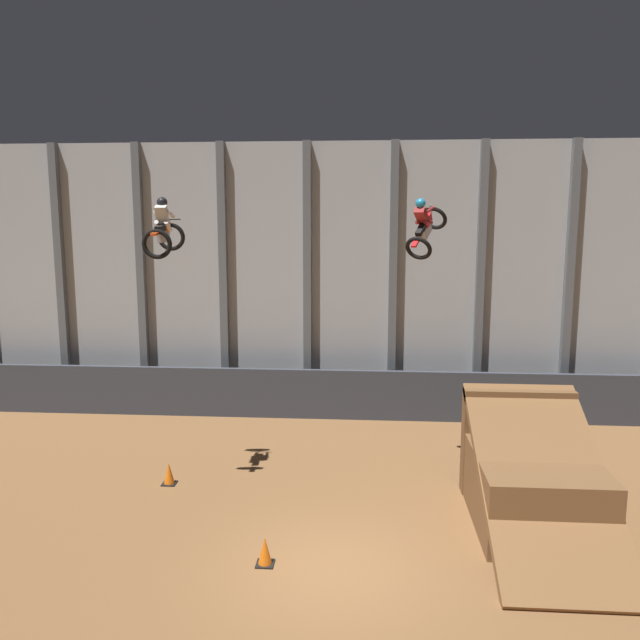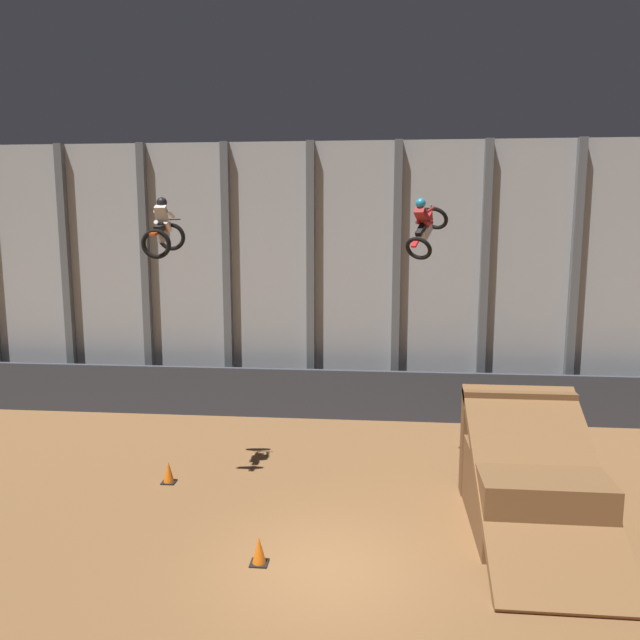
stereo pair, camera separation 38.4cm
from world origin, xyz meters
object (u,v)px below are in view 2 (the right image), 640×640
object	(u,v)px
dirt_ramp	(529,481)
rider_bike_left_air	(163,231)
rider_bike_right_air	(425,226)
traffic_cone_near_ramp	(259,551)
traffic_cone_arena_edge	(169,472)

from	to	relation	value
dirt_ramp	rider_bike_left_air	bearing A→B (deg)	170.52
dirt_ramp	rider_bike_left_air	xyz separation A→B (m)	(-8.90, 1.49, 5.62)
rider_bike_right_air	traffic_cone_near_ramp	world-z (taller)	rider_bike_right_air
traffic_cone_near_ramp	rider_bike_right_air	bearing A→B (deg)	58.00
traffic_cone_near_ramp	traffic_cone_arena_edge	xyz separation A→B (m)	(-3.14, 3.68, 0.00)
dirt_ramp	traffic_cone_arena_edge	distance (m)	9.07
rider_bike_right_air	traffic_cone_arena_edge	xyz separation A→B (m)	(-6.69, -1.99, -6.43)
traffic_cone_near_ramp	traffic_cone_arena_edge	size ratio (longest dim) A/B	1.00
rider_bike_left_air	traffic_cone_near_ramp	world-z (taller)	rider_bike_left_air
rider_bike_left_air	traffic_cone_near_ramp	distance (m)	8.02
rider_bike_right_air	traffic_cone_near_ramp	xyz separation A→B (m)	(-3.54, -5.67, -6.43)
traffic_cone_near_ramp	traffic_cone_arena_edge	distance (m)	4.84
rider_bike_left_air	traffic_cone_arena_edge	world-z (taller)	rider_bike_left_air
dirt_ramp	rider_bike_right_air	xyz separation A→B (m)	(-2.26, 3.29, 5.73)
traffic_cone_arena_edge	rider_bike_right_air	bearing A→B (deg)	16.55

